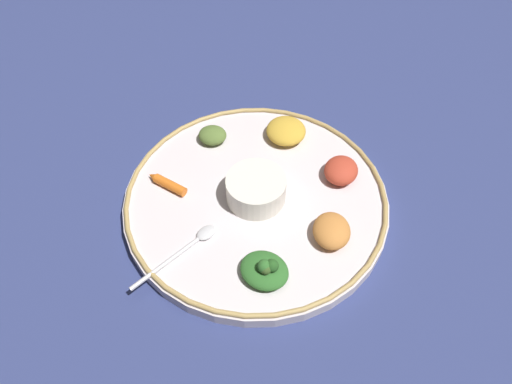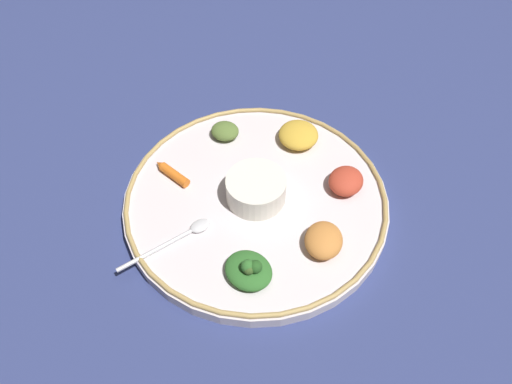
% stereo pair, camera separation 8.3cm
% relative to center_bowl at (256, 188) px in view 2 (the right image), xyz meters
% --- Properties ---
extents(ground_plane, '(2.40, 2.40, 0.00)m').
position_rel_center_bowl_xyz_m(ground_plane, '(0.00, 0.00, -0.05)').
color(ground_plane, navy).
extents(platter, '(0.44, 0.44, 0.02)m').
position_rel_center_bowl_xyz_m(platter, '(0.00, 0.00, -0.04)').
color(platter, silver).
rests_on(platter, ground_plane).
extents(platter_rim, '(0.44, 0.44, 0.01)m').
position_rel_center_bowl_xyz_m(platter_rim, '(0.00, 0.00, -0.02)').
color(platter_rim, tan).
rests_on(platter_rim, platter).
extents(center_bowl, '(0.10, 0.10, 0.04)m').
position_rel_center_bowl_xyz_m(center_bowl, '(0.00, 0.00, 0.00)').
color(center_bowl, silver).
rests_on(center_bowl, platter).
extents(spoon, '(0.16, 0.07, 0.01)m').
position_rel_center_bowl_xyz_m(spoon, '(-0.14, 0.05, -0.02)').
color(spoon, silver).
rests_on(spoon, platter).
extents(greens_pile, '(0.07, 0.08, 0.04)m').
position_rel_center_bowl_xyz_m(greens_pile, '(-0.13, -0.08, -0.01)').
color(greens_pile, '#2D6628').
rests_on(greens_pile, platter).
extents(carrot_near_spoon, '(0.02, 0.08, 0.02)m').
position_rel_center_bowl_xyz_m(carrot_near_spoon, '(-0.05, 0.15, -0.02)').
color(carrot_near_spoon, orange).
rests_on(carrot_near_spoon, platter).
extents(mound_berbere_red, '(0.07, 0.06, 0.03)m').
position_rel_center_bowl_xyz_m(mound_berbere_red, '(0.11, -0.11, -0.01)').
color(mound_berbere_red, '#B73D28').
rests_on(mound_berbere_red, platter).
extents(mound_collards, '(0.06, 0.06, 0.03)m').
position_rel_center_bowl_xyz_m(mound_collards, '(0.08, 0.13, -0.01)').
color(mound_collards, '#567033').
rests_on(mound_collards, platter).
extents(mound_lentil_yellow, '(0.10, 0.10, 0.03)m').
position_rel_center_bowl_xyz_m(mound_lentil_yellow, '(0.15, 0.02, -0.01)').
color(mound_lentil_yellow, gold).
rests_on(mound_lentil_yellow, platter).
extents(mound_squash, '(0.09, 0.08, 0.03)m').
position_rel_center_bowl_xyz_m(mound_squash, '(-0.02, -0.14, -0.01)').
color(mound_squash, '#C67A38').
rests_on(mound_squash, platter).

